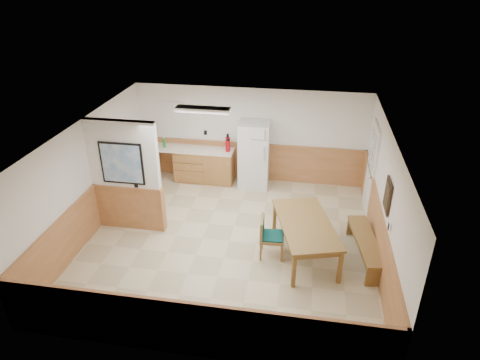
% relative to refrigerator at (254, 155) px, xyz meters
% --- Properties ---
extents(ground, '(6.00, 6.00, 0.00)m').
position_rel_refrigerator_xyz_m(ground, '(-0.15, -2.63, -0.87)').
color(ground, beige).
rests_on(ground, ground).
extents(ceiling, '(6.00, 6.00, 0.02)m').
position_rel_refrigerator_xyz_m(ceiling, '(-0.15, -2.63, 1.63)').
color(ceiling, silver).
rests_on(ceiling, back_wall).
extents(back_wall, '(6.00, 0.02, 2.50)m').
position_rel_refrigerator_xyz_m(back_wall, '(-0.15, 0.37, 0.38)').
color(back_wall, white).
rests_on(back_wall, ground).
extents(right_wall, '(0.02, 6.00, 2.50)m').
position_rel_refrigerator_xyz_m(right_wall, '(2.85, -2.63, 0.38)').
color(right_wall, white).
rests_on(right_wall, ground).
extents(left_wall, '(0.02, 6.00, 2.50)m').
position_rel_refrigerator_xyz_m(left_wall, '(-3.15, -2.63, 0.38)').
color(left_wall, white).
rests_on(left_wall, ground).
extents(wainscot_back, '(6.00, 0.04, 1.00)m').
position_rel_refrigerator_xyz_m(wainscot_back, '(-0.15, 0.35, -0.37)').
color(wainscot_back, '#C57F4F').
rests_on(wainscot_back, ground).
extents(wainscot_right, '(0.04, 6.00, 1.00)m').
position_rel_refrigerator_xyz_m(wainscot_right, '(2.83, -2.63, -0.37)').
color(wainscot_right, '#C57F4F').
rests_on(wainscot_right, ground).
extents(wainscot_left, '(0.04, 6.00, 1.00)m').
position_rel_refrigerator_xyz_m(wainscot_left, '(-3.13, -2.63, -0.37)').
color(wainscot_left, '#C57F4F').
rests_on(wainscot_left, ground).
extents(partition_wall, '(1.50, 0.20, 2.50)m').
position_rel_refrigerator_xyz_m(partition_wall, '(-2.40, -2.43, 0.36)').
color(partition_wall, white).
rests_on(partition_wall, ground).
extents(kitchen_counter, '(2.20, 0.61, 1.00)m').
position_rel_refrigerator_xyz_m(kitchen_counter, '(-1.36, 0.05, -0.41)').
color(kitchen_counter, '#B2773F').
rests_on(kitchen_counter, ground).
extents(exterior_door, '(0.07, 1.02, 2.15)m').
position_rel_refrigerator_xyz_m(exterior_door, '(2.81, -0.73, 0.18)').
color(exterior_door, white).
rests_on(exterior_door, ground).
extents(kitchen_window, '(0.80, 0.04, 1.00)m').
position_rel_refrigerator_xyz_m(kitchen_window, '(-2.25, 0.35, 0.68)').
color(kitchen_window, white).
rests_on(kitchen_window, back_wall).
extents(wall_painting, '(0.04, 0.50, 0.60)m').
position_rel_refrigerator_xyz_m(wall_painting, '(2.81, -2.93, 0.68)').
color(wall_painting, '#312013').
rests_on(wall_painting, right_wall).
extents(fluorescent_fixture, '(1.20, 0.30, 0.09)m').
position_rel_refrigerator_xyz_m(fluorescent_fixture, '(-0.95, -1.33, 1.58)').
color(fluorescent_fixture, white).
rests_on(fluorescent_fixture, ceiling).
extents(refrigerator, '(0.79, 0.74, 1.74)m').
position_rel_refrigerator_xyz_m(refrigerator, '(0.00, 0.00, 0.00)').
color(refrigerator, white).
rests_on(refrigerator, ground).
extents(dining_table, '(1.48, 2.15, 0.75)m').
position_rel_refrigerator_xyz_m(dining_table, '(1.41, -2.82, -0.21)').
color(dining_table, olive).
rests_on(dining_table, ground).
extents(dining_bench, '(0.64, 1.79, 0.45)m').
position_rel_refrigerator_xyz_m(dining_bench, '(2.61, -2.74, -0.52)').
color(dining_bench, olive).
rests_on(dining_bench, ground).
extents(dining_chair, '(0.68, 0.50, 0.85)m').
position_rel_refrigerator_xyz_m(dining_chair, '(0.68, -2.95, -0.37)').
color(dining_chair, olive).
rests_on(dining_chair, ground).
extents(fire_extinguisher, '(0.15, 0.15, 0.47)m').
position_rel_refrigerator_xyz_m(fire_extinguisher, '(-0.69, 0.03, 0.24)').
color(fire_extinguisher, '#BB0918').
rests_on(fire_extinguisher, kitchen_counter).
extents(soap_bottle, '(0.10, 0.10, 0.24)m').
position_rel_refrigerator_xyz_m(soap_bottle, '(-2.40, 0.02, 0.15)').
color(soap_bottle, '#198928').
rests_on(soap_bottle, kitchen_counter).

